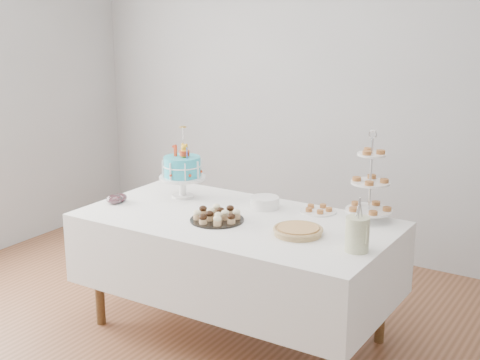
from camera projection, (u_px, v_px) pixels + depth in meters
The scene contains 12 objects.
floor at pixel (210, 352), 4.04m from camera, with size 5.00×5.00×0.00m, color brown.
walls at pixel (207, 133), 3.69m from camera, with size 5.04×4.04×2.70m.
table at pixel (236, 253), 4.14m from camera, with size 1.92×1.02×0.77m.
birthday_cake at pixel (182, 179), 4.49m from camera, with size 0.31×0.31×0.48m.
cupcake_tray at pixel (217, 215), 4.03m from camera, with size 0.33×0.33×0.07m.
pie at pixel (298, 230), 3.79m from camera, with size 0.29×0.29×0.05m.
tiered_stand at pixel (370, 183), 3.99m from camera, with size 0.29×0.29×0.55m.
plate_stack at pixel (265, 202), 4.28m from camera, with size 0.19×0.19×0.07m.
pastry_plate at pixel (318, 210), 4.20m from camera, with size 0.23×0.23×0.03m.
jam_bowl_a at pixel (114, 199), 4.37m from camera, with size 0.10×0.10×0.06m.
jam_bowl_b at pixel (120, 198), 4.42m from camera, with size 0.09×0.09×0.06m.
utensil_pitcher at pixel (357, 233), 3.52m from camera, with size 0.13×0.13×0.29m.
Camera 1 is at (2.08, -2.98, 2.05)m, focal length 50.00 mm.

